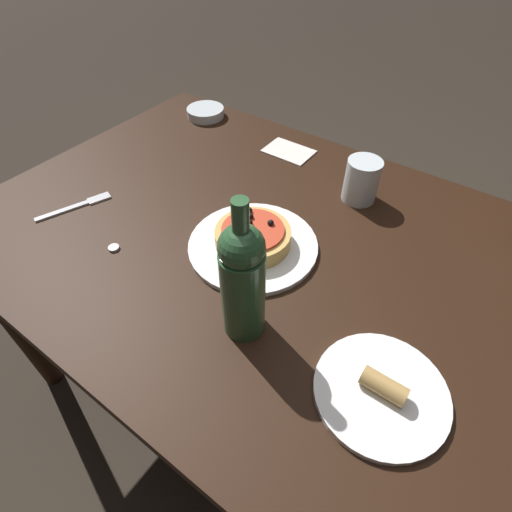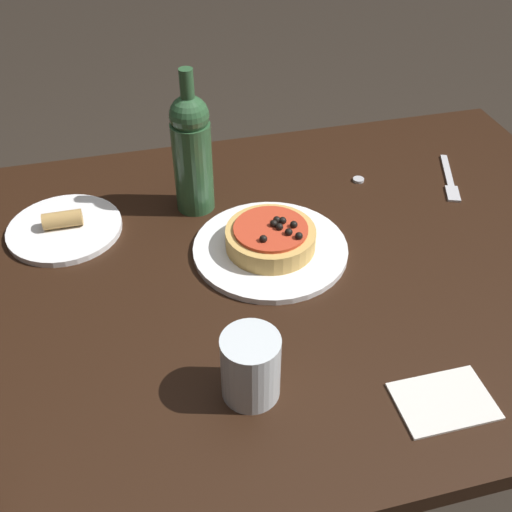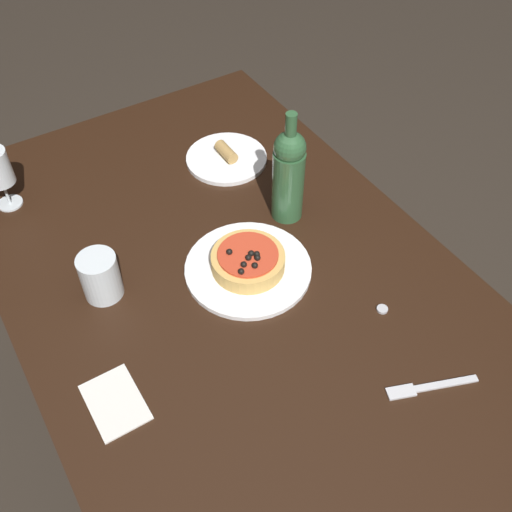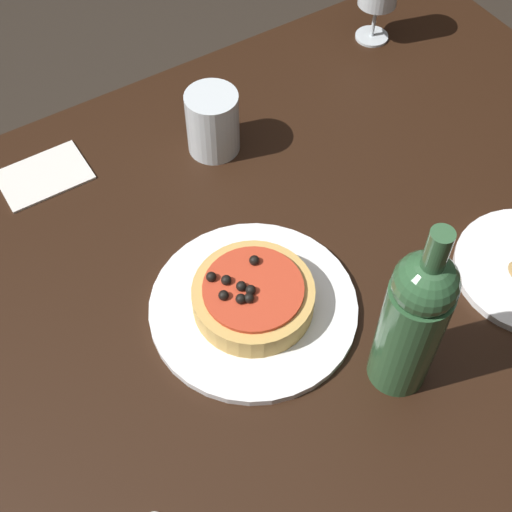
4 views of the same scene
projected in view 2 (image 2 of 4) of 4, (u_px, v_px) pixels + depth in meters
ground_plane at (259, 479)px, 1.53m from camera, size 14.00×14.00×0.00m
dining_table at (260, 300)px, 1.12m from camera, size 1.43×0.94×0.72m
dinner_plate at (270, 249)px, 1.10m from camera, size 0.29×0.29×0.01m
pizza at (271, 237)px, 1.09m from camera, size 0.16×0.16×0.05m
wine_bottle at (192, 151)px, 1.14m from camera, size 0.08×0.08×0.29m
water_cup at (251, 367)px, 0.83m from camera, size 0.08×0.08×0.11m
fork at (450, 181)px, 1.29m from camera, size 0.08×0.18×0.00m
side_plate at (65, 228)px, 1.15m from camera, size 0.22×0.22×0.04m
paper_napkin at (444, 401)px, 0.85m from camera, size 0.14×0.10×0.00m
bottle_cap at (358, 180)px, 1.29m from camera, size 0.02×0.02×0.01m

